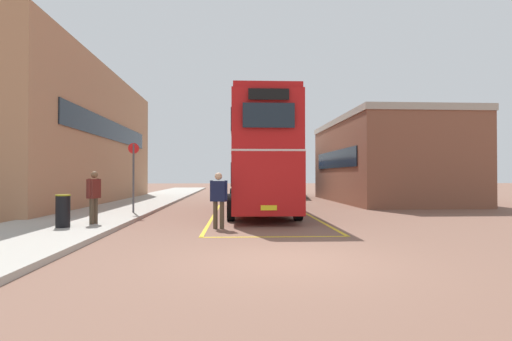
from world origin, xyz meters
TOP-DOWN VIEW (x-y plane):
  - ground_plane at (0.00, 14.40)m, footprint 135.60×135.60m
  - sidewalk_left at (-6.50, 16.80)m, footprint 4.00×57.60m
  - brick_building_left at (-11.09, 16.61)m, footprint 6.04×20.08m
  - depot_building_right at (8.79, 17.78)m, footprint 6.71×12.50m
  - double_decker_bus at (0.18, 10.26)m, footprint 2.84×10.46m
  - single_deck_bus at (3.01, 25.15)m, footprint 3.47×8.97m
  - pedestrian_boarding at (-1.47, 4.84)m, footprint 0.55×0.39m
  - pedestrian_waiting_near at (-5.41, 5.19)m, footprint 0.33×0.55m
  - litter_bin at (-6.02, 4.35)m, footprint 0.43×0.43m
  - bus_stop_sign at (-5.13, 9.22)m, footprint 0.44×0.08m
  - bay_marking_yellow at (0.17, 8.35)m, footprint 4.25×12.46m

SIDE VIEW (x-z plane):
  - ground_plane at x=0.00m, z-range 0.00..0.00m
  - bay_marking_yellow at x=0.17m, z-range 0.00..0.01m
  - sidewalk_left at x=-6.50m, z-range 0.00..0.14m
  - litter_bin at x=-6.02m, z-range 0.14..1.11m
  - pedestrian_boarding at x=-1.47m, z-range 0.15..1.90m
  - pedestrian_waiting_near at x=-5.41m, z-range 0.27..1.93m
  - single_deck_bus at x=3.01m, z-range 0.13..3.15m
  - bus_stop_sign at x=-5.13m, z-range 0.42..3.29m
  - double_decker_bus at x=0.18m, z-range 0.14..4.89m
  - depot_building_right at x=8.79m, z-range 0.00..5.27m
  - brick_building_left at x=-11.09m, z-range 0.00..7.83m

